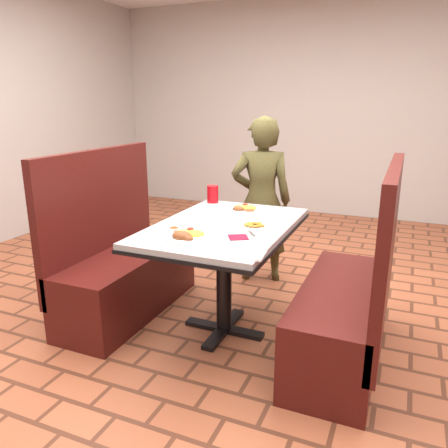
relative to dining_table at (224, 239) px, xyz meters
The scene contains 15 objects.
room 1.26m from the dining_table, ahead, with size 7.00×7.04×2.82m.
dining_table is the anchor object (origin of this frame).
booth_bench_left 0.86m from the dining_table, behind, with size 0.47×1.20×1.17m.
booth_bench_right 0.86m from the dining_table, ahead, with size 0.47×1.20×1.17m.
diner_person 0.97m from the dining_table, 94.33° to the left, with size 0.50×0.33×1.38m, color brown.
near_dinner_plate 0.38m from the dining_table, 102.37° to the right, with size 0.26×0.26×0.08m.
far_dinner_plate 0.39m from the dining_table, 89.89° to the left, with size 0.25×0.25×0.06m.
plantain_plate 0.23m from the dining_table, ahead, with size 0.18×0.18×0.03m.
maroon_napkin 0.31m from the dining_table, 51.05° to the right, with size 0.11×0.11×0.00m, color maroon.
spoon_utensil 0.29m from the dining_table, 30.56° to the right, with size 0.01×0.13×0.00m, color silver.
red_tumbler 0.64m from the dining_table, 120.95° to the left, with size 0.09×0.09×0.13m, color #AE0B12.
paper_napkin 0.59m from the dining_table, 57.07° to the right, with size 0.21×0.16×0.01m, color white.
knife_utensil 0.41m from the dining_table, 97.92° to the right, with size 0.01×0.16×0.00m, color silver.
fork_utensil 0.38m from the dining_table, 97.87° to the right, with size 0.01×0.14×0.00m, color silver.
lettuce_shreds 0.12m from the dining_table, 56.31° to the left, with size 0.28×0.32×0.00m, color #88CD52, non-canonical shape.
Camera 1 is at (1.03, -2.43, 1.50)m, focal length 35.00 mm.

